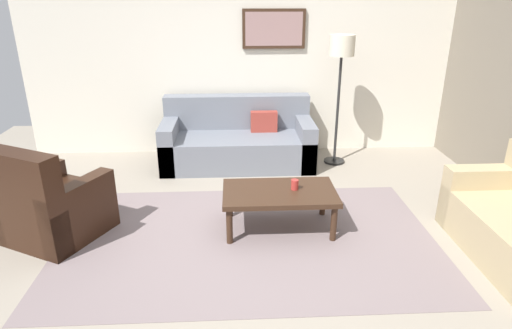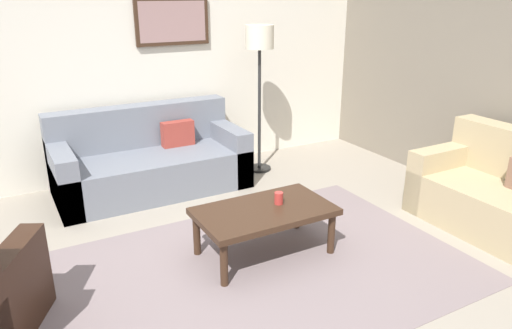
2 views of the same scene
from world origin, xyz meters
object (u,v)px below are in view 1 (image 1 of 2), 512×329
coffee_table (279,195)px  cup (295,185)px  armchair_leather (49,209)px  framed_artwork (274,29)px  couch_main (238,141)px  lamp_standing (341,59)px

coffee_table → cup: bearing=9.6°
armchair_leather → framed_artwork: 3.62m
couch_main → lamp_standing: lamp_standing is taller
lamp_standing → cup: bearing=-114.7°
couch_main → cup: 1.93m
armchair_leather → cup: bearing=2.4°
armchair_leather → cup: (2.34, 0.10, 0.15)m
couch_main → coffee_table: bearing=-78.5°
couch_main → framed_artwork: 1.59m
couch_main → coffee_table: 1.92m
cup → lamp_standing: size_ratio=0.06×
cup → coffee_table: bearing=-170.4°
armchair_leather → framed_artwork: bearing=45.7°
armchair_leather → coffee_table: 2.19m
couch_main → coffee_table: size_ratio=1.82×
armchair_leather → coffee_table: size_ratio=0.98×
cup → armchair_leather: bearing=-177.6°
couch_main → coffee_table: (0.38, -1.88, 0.06)m
couch_main → cup: (0.53, -1.85, 0.16)m
lamp_standing → armchair_leather: bearing=-149.6°
framed_artwork → cup: bearing=-89.6°
framed_artwork → lamp_standing: bearing=-33.4°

